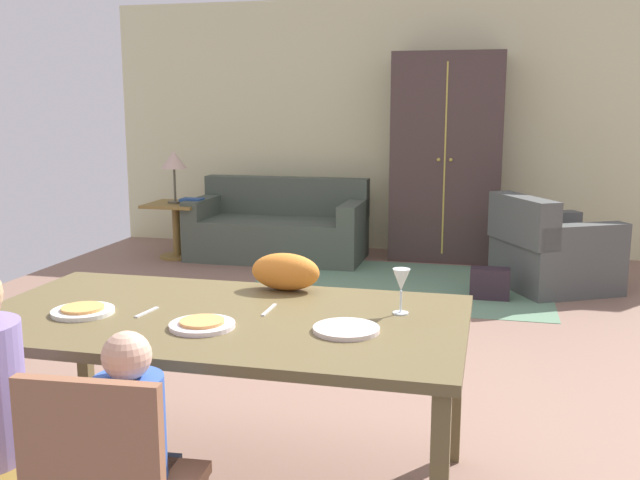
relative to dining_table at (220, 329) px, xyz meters
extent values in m
cube|color=#856454|center=(0.21, 1.87, -0.71)|extent=(6.85, 6.71, 0.02)
cube|color=beige|center=(0.21, 5.27, 0.65)|extent=(6.85, 0.10, 2.70)
cube|color=brown|center=(0.00, 0.00, 0.04)|extent=(1.97, 1.07, 0.04)
cube|color=brown|center=(-0.92, 0.48, -0.34)|extent=(0.06, 0.06, 0.72)
cube|color=brown|center=(0.92, 0.48, -0.34)|extent=(0.06, 0.06, 0.72)
cylinder|color=silver|center=(-0.54, -0.12, 0.07)|extent=(0.25, 0.25, 0.02)
cylinder|color=#E1994E|center=(-0.54, -0.12, 0.09)|extent=(0.17, 0.17, 0.01)
cylinder|color=white|center=(0.00, -0.18, 0.07)|extent=(0.25, 0.25, 0.02)
cylinder|color=#E39951|center=(0.00, -0.18, 0.09)|extent=(0.17, 0.17, 0.01)
cylinder|color=silver|center=(0.54, -0.10, 0.07)|extent=(0.25, 0.25, 0.02)
cylinder|color=silver|center=(0.71, 0.18, 0.06)|extent=(0.06, 0.06, 0.01)
cylinder|color=silver|center=(0.71, 0.18, 0.11)|extent=(0.01, 0.01, 0.09)
cone|color=silver|center=(0.71, 0.18, 0.20)|extent=(0.07, 0.07, 0.09)
cube|color=silver|center=(-0.29, -0.05, 0.06)|extent=(0.04, 0.15, 0.01)
cube|color=silver|center=(0.18, 0.10, 0.06)|extent=(0.01, 0.17, 0.01)
cube|color=#925D40|center=(0.01, -1.01, -0.04)|extent=(0.42, 0.07, 0.42)
cylinder|color=#3559B5|center=(0.00, -0.76, -0.08)|extent=(0.22, 0.22, 0.33)
sphere|color=#E3B094|center=(0.00, -0.76, 0.15)|extent=(0.15, 0.15, 0.15)
ellipsoid|color=orange|center=(0.15, 0.44, 0.15)|extent=(0.33, 0.18, 0.17)
cube|color=slate|center=(0.28, 3.64, -0.69)|extent=(2.60, 1.80, 0.01)
cube|color=#444E42|center=(-1.11, 4.44, -0.49)|extent=(1.79, 0.84, 0.42)
cube|color=#444E42|center=(-1.11, 4.78, -0.08)|extent=(1.79, 0.20, 0.40)
cube|color=#444E42|center=(-1.91, 4.44, -0.18)|extent=(0.18, 0.84, 0.20)
cube|color=#444E42|center=(-0.31, 4.44, -0.18)|extent=(0.18, 0.84, 0.20)
cube|color=#4B4E4C|center=(1.61, 3.84, -0.49)|extent=(1.15, 1.15, 0.42)
cube|color=#4B4E4C|center=(1.31, 3.68, -0.08)|extent=(0.58, 0.84, 0.40)
cube|color=#4B4E4C|center=(1.77, 3.55, -0.18)|extent=(0.82, 0.56, 0.20)
cube|color=#4B4E4C|center=(1.45, 4.14, -0.18)|extent=(0.82, 0.56, 0.20)
cube|color=#41312D|center=(0.57, 4.88, 0.35)|extent=(1.10, 0.56, 2.10)
cube|color=gold|center=(0.57, 4.60, 0.35)|extent=(0.02, 0.01, 1.89)
sphere|color=gold|center=(0.51, 4.59, 0.35)|extent=(0.04, 0.04, 0.04)
sphere|color=gold|center=(0.63, 4.59, 0.35)|extent=(0.04, 0.04, 0.04)
cube|color=olive|center=(-2.15, 4.24, -0.13)|extent=(0.56, 0.56, 0.03)
cylinder|color=olive|center=(-2.15, 4.24, -0.42)|extent=(0.08, 0.08, 0.55)
cylinder|color=olive|center=(-2.15, 4.24, -0.68)|extent=(0.36, 0.36, 0.03)
cylinder|color=#4E4B38|center=(-2.15, 4.24, -0.11)|extent=(0.16, 0.16, 0.02)
cylinder|color=#4E4B38|center=(-2.15, 4.24, 0.07)|extent=(0.02, 0.02, 0.34)
cone|color=#C8A895|center=(-2.15, 4.24, 0.33)|extent=(0.26, 0.26, 0.18)
cube|color=maroon|center=(-1.94, 4.23, -0.10)|extent=(0.22, 0.16, 0.03)
cube|color=navy|center=(-1.96, 4.23, -0.08)|extent=(0.22, 0.16, 0.03)
cube|color=#2D2028|center=(1.06, 3.34, -0.57)|extent=(0.32, 0.16, 0.26)
camera|label=1|loc=(1.05, -2.63, 0.90)|focal=40.59mm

